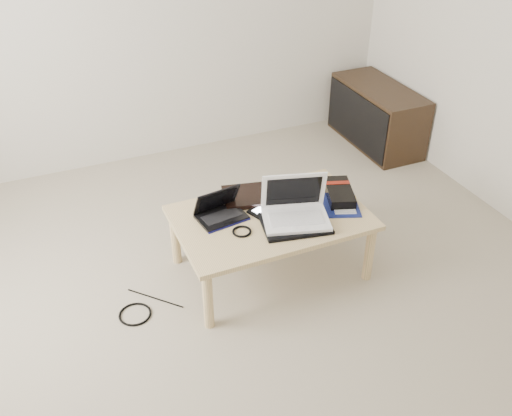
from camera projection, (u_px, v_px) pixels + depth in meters
name	position (u px, v px, depth m)	size (l,w,h in m)	color
ground	(248.00, 308.00, 3.22)	(4.00, 4.00, 0.00)	#BDB399
room_shell	(245.00, 3.00, 2.28)	(4.20, 4.20, 2.70)	silver
coffee_table	(271.00, 222.00, 3.31)	(1.10, 0.70, 0.40)	#E6BF8A
media_cabinet	(376.00, 116.00, 4.77)	(0.41, 0.90, 0.50)	#352315
book	(248.00, 196.00, 3.43)	(0.35, 0.31, 0.03)	black
netbook	(220.00, 211.00, 3.25)	(0.29, 0.23, 0.18)	black
tablet	(272.00, 210.00, 3.32)	(0.29, 0.26, 0.01)	black
remote	(301.00, 208.00, 3.32)	(0.12, 0.22, 0.02)	#AFAFB4
neoprene_sleeve	(295.00, 224.00, 3.20)	(0.37, 0.27, 0.02)	black
white_laptop	(295.00, 210.00, 3.20)	(0.42, 0.35, 0.26)	white
motherboard	(340.00, 205.00, 3.37)	(0.30, 0.33, 0.01)	#0B0F4A
gpu_box	(339.00, 193.00, 3.42)	(0.24, 0.33, 0.07)	black
cable_coil	(242.00, 231.00, 3.14)	(0.11, 0.11, 0.01)	black
floor_cable_coil	(135.00, 314.00, 3.17)	(0.18, 0.18, 0.01)	black
floor_cable_trail	(155.00, 298.00, 3.28)	(0.01, 0.01, 0.37)	black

